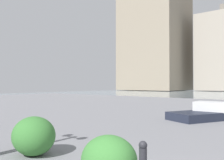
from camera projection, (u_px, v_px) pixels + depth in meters
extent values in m
cube|color=gray|center=(155.00, 28.00, 71.70)|extent=(16.89, 15.58, 36.27)
sphere|color=#232328|center=(143.00, 145.00, 3.67)|extent=(0.13, 0.13, 0.13)
ellipsoid|color=#387533|center=(109.00, 160.00, 4.12)|extent=(1.00, 0.90, 0.85)
ellipsoid|color=#387533|center=(34.00, 136.00, 5.86)|extent=(1.10, 0.99, 0.93)
cube|color=#1E2333|center=(213.00, 116.00, 12.02)|extent=(3.42, 4.86, 0.50)
cube|color=silver|center=(213.00, 107.00, 12.03)|extent=(1.66, 1.00, 0.50)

